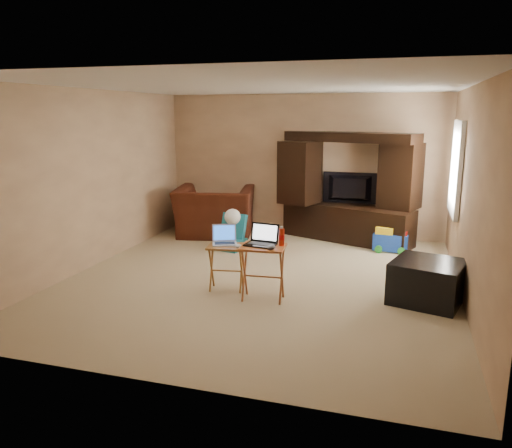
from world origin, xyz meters
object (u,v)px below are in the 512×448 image
(television, at_px, (349,188))
(mouse_left, at_px, (238,246))
(mouse_right, at_px, (271,247))
(recliner, at_px, (215,212))
(plush_toy, at_px, (269,238))
(ottoman, at_px, (427,282))
(laptop_right, at_px, (260,235))
(entertainment_center, at_px, (348,188))
(tray_table_left, at_px, (226,268))
(water_bottle, at_px, (282,237))
(tray_table_right, at_px, (263,273))
(laptop_left, at_px, (225,235))
(child_rocker, at_px, (230,232))
(push_toy, at_px, (391,239))

(television, bearing_deg, mouse_left, 74.55)
(mouse_right, bearing_deg, recliner, 121.87)
(plush_toy, bearing_deg, recliner, 150.32)
(ottoman, bearing_deg, laptop_right, -166.03)
(entertainment_center, relative_size, tray_table_left, 3.95)
(laptop_right, height_order, water_bottle, laptop_right)
(television, height_order, tray_table_right, television)
(laptop_left, relative_size, mouse_left, 2.58)
(entertainment_center, relative_size, plush_toy, 5.57)
(entertainment_center, bearing_deg, mouse_left, -87.14)
(plush_toy, height_order, water_bottle, water_bottle)
(entertainment_center, bearing_deg, child_rocker, -126.83)
(recliner, distance_m, mouse_left, 3.03)
(television, height_order, tray_table_left, television)
(television, relative_size, recliner, 0.70)
(plush_toy, bearing_deg, water_bottle, -70.92)
(push_toy, bearing_deg, tray_table_right, -113.31)
(child_rocker, xyz_separation_m, laptop_right, (1.09, -2.00, 0.49))
(recliner, height_order, water_bottle, recliner)
(child_rocker, relative_size, tray_table_right, 0.87)
(push_toy, height_order, tray_table_right, tray_table_right)
(entertainment_center, relative_size, child_rocker, 3.97)
(entertainment_center, bearing_deg, push_toy, -12.94)
(child_rocker, relative_size, laptop_left, 1.90)
(laptop_left, height_order, mouse_right, laptop_left)
(ottoman, height_order, mouse_right, mouse_right)
(mouse_left, bearing_deg, ottoman, 9.41)
(push_toy, distance_m, water_bottle, 2.86)
(plush_toy, xyz_separation_m, push_toy, (1.89, 0.48, -0.00))
(child_rocker, relative_size, tray_table_left, 0.99)
(entertainment_center, bearing_deg, television, 110.71)
(child_rocker, distance_m, mouse_right, 2.51)
(mouse_left, xyz_separation_m, mouse_right, (0.48, -0.25, 0.09))
(child_rocker, height_order, mouse_left, mouse_left)
(tray_table_right, xyz_separation_m, water_bottle, (0.20, 0.08, 0.43))
(television, bearing_deg, ottoman, 115.40)
(tray_table_left, height_order, mouse_right, mouse_right)
(mouse_left, distance_m, water_bottle, 0.57)
(push_toy, bearing_deg, mouse_left, -120.21)
(tray_table_left, bearing_deg, tray_table_right, -28.53)
(tray_table_left, bearing_deg, laptop_right, -28.00)
(tray_table_right, bearing_deg, laptop_left, 154.01)
(tray_table_right, height_order, mouse_left, tray_table_right)
(laptop_right, bearing_deg, laptop_left, 165.39)
(entertainment_center, relative_size, mouse_left, 19.47)
(tray_table_right, bearing_deg, mouse_left, 155.93)
(mouse_right, bearing_deg, entertainment_center, 81.40)
(ottoman, distance_m, tray_table_right, 1.92)
(television, relative_size, ottoman, 1.24)
(television, distance_m, tray_table_right, 3.39)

